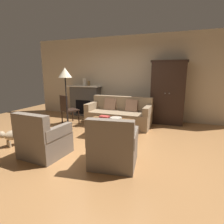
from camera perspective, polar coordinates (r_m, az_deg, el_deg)
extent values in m
plane|color=#B27A47|center=(4.41, -4.57, -8.92)|extent=(9.60, 9.60, 0.00)
cube|color=beige|center=(6.52, 4.83, 10.48)|extent=(7.20, 0.10, 2.80)
cube|color=#4C4947|center=(6.95, -8.29, 3.38)|extent=(1.10, 0.36, 1.08)
cube|color=black|center=(6.83, -8.97, 1.49)|extent=(0.60, 0.01, 0.52)
cube|color=white|center=(6.87, -8.51, 7.97)|extent=(1.26, 0.48, 0.04)
cube|color=black|center=(5.99, 16.93, 5.47)|extent=(1.00, 0.52, 1.88)
cube|color=black|center=(5.97, 17.52, 14.77)|extent=(1.06, 0.55, 0.06)
sphere|color=#ADAFB5|center=(5.72, 16.17, 5.60)|extent=(0.04, 0.04, 0.04)
sphere|color=#ADAFB5|center=(5.71, 17.38, 5.52)|extent=(0.04, 0.04, 0.04)
cube|color=#937A5B|center=(5.55, 2.00, -2.08)|extent=(1.91, 0.87, 0.44)
cube|color=#937A5B|center=(5.78, 3.16, 2.83)|extent=(1.90, 0.21, 0.42)
cube|color=#937A5B|center=(5.83, -6.17, 1.86)|extent=(0.17, 0.80, 0.22)
cube|color=#937A5B|center=(5.26, 11.10, 0.59)|extent=(0.17, 0.80, 0.22)
cube|color=#9E755B|center=(5.78, -0.59, 2.44)|extent=(0.36, 0.19, 0.37)
cube|color=#9E755B|center=(5.56, 6.13, 1.99)|extent=(0.36, 0.19, 0.37)
cube|color=brown|center=(4.60, -0.61, -2.82)|extent=(1.10, 0.60, 0.05)
cube|color=brown|center=(4.64, -7.69, -5.51)|extent=(0.06, 0.06, 0.37)
cube|color=brown|center=(4.27, 4.58, -6.98)|extent=(0.06, 0.06, 0.37)
cube|color=brown|center=(5.08, -4.94, -3.87)|extent=(0.06, 0.06, 0.37)
cube|color=brown|center=(4.75, 6.30, -5.04)|extent=(0.06, 0.06, 0.37)
cylinder|color=beige|center=(4.57, 1.25, -2.14)|extent=(0.30, 0.30, 0.07)
cube|color=#38569E|center=(4.70, -2.44, -1.92)|extent=(0.24, 0.18, 0.04)
cube|color=#B73833|center=(4.69, -2.34, -1.45)|extent=(0.26, 0.19, 0.04)
cylinder|color=beige|center=(6.86, -8.55, 9.23)|extent=(0.13, 0.13, 0.26)
cylinder|color=olive|center=(6.78, -7.19, 8.84)|extent=(0.09, 0.09, 0.17)
cube|color=#756656|center=(3.85, -19.93, -9.50)|extent=(0.82, 0.82, 0.42)
cube|color=#756656|center=(3.51, -24.00, -4.31)|extent=(0.77, 0.22, 0.46)
cube|color=#756656|center=(3.53, -16.46, -5.88)|extent=(0.18, 0.71, 0.20)
cube|color=#756656|center=(3.99, -23.64, -4.36)|extent=(0.18, 0.71, 0.20)
cube|color=#756656|center=(3.30, 0.61, -12.41)|extent=(0.85, 0.85, 0.42)
cube|color=#756656|center=(2.86, -0.69, -6.89)|extent=(0.77, 0.26, 0.46)
cube|color=#756656|center=(3.14, 6.58, -7.73)|extent=(0.21, 0.71, 0.20)
cube|color=#756656|center=(3.27, -5.10, -6.88)|extent=(0.21, 0.71, 0.20)
cube|color=black|center=(5.92, -12.89, 0.61)|extent=(0.59, 0.59, 0.04)
cylinder|color=black|center=(5.91, -10.28, -1.56)|extent=(0.04, 0.04, 0.41)
cylinder|color=black|center=(6.22, -12.13, -0.93)|extent=(0.04, 0.04, 0.41)
cylinder|color=black|center=(5.72, -13.51, -2.14)|extent=(0.04, 0.04, 0.41)
cylinder|color=black|center=(6.05, -15.24, -1.46)|extent=(0.04, 0.04, 0.41)
cube|color=black|center=(5.79, -14.73, 2.71)|extent=(0.41, 0.24, 0.45)
cylinder|color=black|center=(5.36, -13.54, -5.24)|extent=(0.26, 0.26, 0.02)
cylinder|color=black|center=(5.20, -13.93, 2.41)|extent=(0.03, 0.03, 1.47)
cone|color=beige|center=(5.13, -14.42, 11.77)|extent=(0.36, 0.36, 0.26)
ellipsoid|color=tan|center=(4.58, -28.16, -6.25)|extent=(0.34, 0.45, 0.22)
sphere|color=tan|center=(4.50, -31.14, -6.07)|extent=(0.15, 0.15, 0.15)
cylinder|color=tan|center=(4.56, -29.16, -8.85)|extent=(0.06, 0.06, 0.14)
cylinder|color=tan|center=(4.66, -29.57, -8.46)|extent=(0.06, 0.06, 0.14)
cylinder|color=tan|center=(4.62, -26.31, -8.27)|extent=(0.06, 0.06, 0.14)
cylinder|color=tan|center=(4.72, -26.77, -7.90)|extent=(0.06, 0.06, 0.14)
sphere|color=tan|center=(4.64, -25.50, -5.49)|extent=(0.06, 0.06, 0.06)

